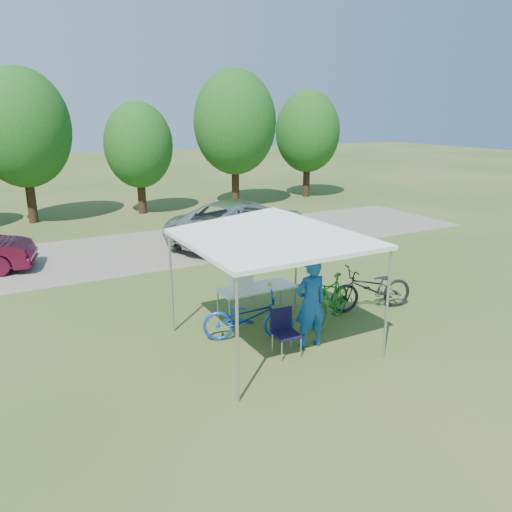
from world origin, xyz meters
The scene contains 13 objects.
ground centered at (0.00, 0.00, 0.00)m, with size 100.00×100.00×0.00m, color #2D5119.
gravel_strip centered at (0.00, 8.00, 0.01)m, with size 24.00×5.00×0.02m, color gray.
canopy centered at (0.00, 0.00, 2.65)m, with size 4.53×4.53×3.00m.
treeline centered at (-0.29, 14.05, 3.53)m, with size 24.89×4.28×6.30m.
folding_table centered at (0.38, 1.35, 0.65)m, with size 1.69×0.71×0.70m.
folding_chair centered at (0.01, -0.42, 0.51)m, with size 0.48×0.49×0.87m.
cooler centered at (-0.02, 1.35, 0.88)m, with size 0.50×0.34×0.36m.
ice_cream_cup centered at (0.69, 1.30, 0.73)m, with size 0.09×0.09×0.07m, color gold.
cyclist centered at (0.60, -0.41, 0.89)m, with size 0.65×0.43×1.79m, color #134A9E.
bike_blue centered at (-0.30, 0.43, 0.48)m, with size 0.63×1.82×0.95m, color #1443B2.
bike_green centered at (1.65, 0.33, 0.52)m, with size 0.49×1.72×1.03m, color #186E19.
bike_dark centered at (2.90, 0.46, 0.52)m, with size 0.69×1.98×1.04m, color black.
minivan centered at (3.00, 7.23, 0.77)m, with size 2.50×5.41×1.50m, color silver.
Camera 1 is at (-4.54, -7.70, 4.41)m, focal length 35.00 mm.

